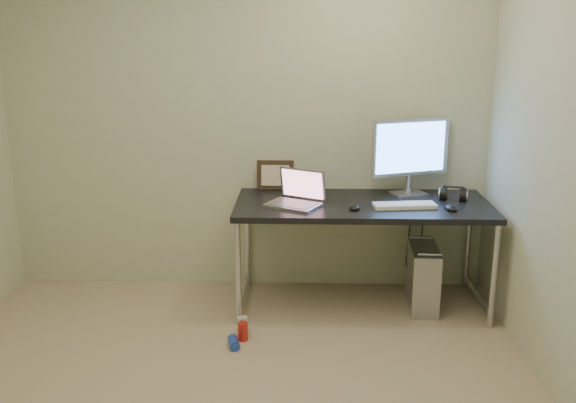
{
  "coord_description": "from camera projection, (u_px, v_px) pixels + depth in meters",
  "views": [
    {
      "loc": [
        0.43,
        -2.85,
        1.91
      ],
      "look_at": [
        0.32,
        1.02,
        0.85
      ],
      "focal_mm": 40.0,
      "sensor_mm": 36.0,
      "label": 1
    }
  ],
  "objects": [
    {
      "name": "mouse_left",
      "position": [
        355.0,
        207.0,
        4.2
      ],
      "size": [
        0.09,
        0.12,
        0.04
      ],
      "primitive_type": "ellipsoid",
      "rotation": [
        0.0,
        0.0,
        -0.25
      ],
      "color": "black",
      "rests_on": "desk"
    },
    {
      "name": "can_blue",
      "position": [
        234.0,
        343.0,
        3.94
      ],
      "size": [
        0.09,
        0.13,
        0.06
      ],
      "primitive_type": "cylinder",
      "rotation": [
        1.57,
        0.0,
        0.26
      ],
      "color": "blue",
      "rests_on": "ground"
    },
    {
      "name": "webcam",
      "position": [
        312.0,
        178.0,
        4.64
      ],
      "size": [
        0.05,
        0.04,
        0.13
      ],
      "rotation": [
        0.0,
        0.0,
        0.08
      ],
      "color": "silver",
      "rests_on": "desk"
    },
    {
      "name": "cable_a",
      "position": [
        409.0,
        236.0,
        4.77
      ],
      "size": [
        0.01,
        0.16,
        0.69
      ],
      "primitive_type": "cylinder",
      "rotation": [
        0.21,
        0.0,
        0.0
      ],
      "color": "black",
      "rests_on": "ground"
    },
    {
      "name": "desk",
      "position": [
        362.0,
        213.0,
        4.39
      ],
      "size": [
        1.73,
        0.76,
        0.75
      ],
      "color": "black",
      "rests_on": "ground"
    },
    {
      "name": "laptop",
      "position": [
        297.0,
        197.0,
        4.3
      ],
      "size": [
        0.43,
        0.4,
        0.23
      ],
      "rotation": [
        0.0,
        0.0,
        -0.48
      ],
      "color": "#BBBCC2",
      "rests_on": "desk"
    },
    {
      "name": "keyboard",
      "position": [
        404.0,
        205.0,
        4.25
      ],
      "size": [
        0.42,
        0.18,
        0.02
      ],
      "primitive_type": "cube",
      "rotation": [
        0.0,
        0.0,
        0.12
      ],
      "color": "white",
      "rests_on": "desk"
    },
    {
      "name": "mouse_right",
      "position": [
        451.0,
        207.0,
        4.18
      ],
      "size": [
        0.09,
        0.13,
        0.04
      ],
      "primitive_type": "ellipsoid",
      "rotation": [
        0.0,
        0.0,
        0.17
      ],
      "color": "black",
      "rests_on": "desk"
    },
    {
      "name": "cable_b",
      "position": [
        421.0,
        240.0,
        4.75
      ],
      "size": [
        0.02,
        0.11,
        0.71
      ],
      "primitive_type": "cylinder",
      "rotation": [
        0.14,
        0.0,
        0.09
      ],
      "color": "black",
      "rests_on": "ground"
    },
    {
      "name": "monitor",
      "position": [
        410.0,
        151.0,
        4.49
      ],
      "size": [
        0.56,
        0.25,
        0.54
      ],
      "rotation": [
        0.0,
        0.0,
        0.35
      ],
      "color": "#BBBCC2",
      "rests_on": "desk"
    },
    {
      "name": "can_red",
      "position": [
        243.0,
        331.0,
        4.03
      ],
      "size": [
        0.08,
        0.08,
        0.12
      ],
      "primitive_type": "cylinder",
      "rotation": [
        0.0,
        0.0,
        -0.21
      ],
      "color": "red",
      "rests_on": "ground"
    },
    {
      "name": "tower_computer",
      "position": [
        423.0,
        278.0,
        4.45
      ],
      "size": [
        0.21,
        0.43,
        0.47
      ],
      "rotation": [
        0.0,
        0.0,
        -0.05
      ],
      "color": "#B0B0B5",
      "rests_on": "ground"
    },
    {
      "name": "picture_frame",
      "position": [
        275.0,
        175.0,
        4.69
      ],
      "size": [
        0.27,
        0.08,
        0.22
      ],
      "primitive_type": "cube",
      "rotation": [
        -0.21,
        0.0,
        -0.01
      ],
      "color": "black",
      "rests_on": "desk"
    },
    {
      "name": "headphones",
      "position": [
        453.0,
        195.0,
        4.43
      ],
      "size": [
        0.21,
        0.12,
        0.12
      ],
      "rotation": [
        0.0,
        0.0,
        -0.29
      ],
      "color": "black",
      "rests_on": "desk"
    },
    {
      "name": "wall_back",
      "position": [
        246.0,
        121.0,
        4.62
      ],
      "size": [
        3.5,
        0.02,
        2.5
      ],
      "primitive_type": "cube",
      "color": "beige",
      "rests_on": "ground"
    },
    {
      "name": "can_white",
      "position": [
        243.0,
        326.0,
        4.1
      ],
      "size": [
        0.09,
        0.09,
        0.12
      ],
      "primitive_type": "cylinder",
      "rotation": [
        0.0,
        0.0,
        -0.48
      ],
      "color": "silver",
      "rests_on": "ground"
    }
  ]
}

